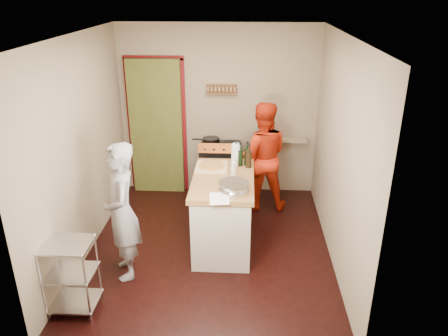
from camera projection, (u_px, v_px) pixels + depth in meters
The scene contains 10 objects.
floor at pixel (210, 248), 5.55m from camera, with size 3.50×3.50×0.00m, color black.
back_wall at pixel (178, 121), 6.77m from camera, with size 3.00×0.44×2.60m.
left_wall at pixel (81, 150), 5.11m from camera, with size 0.04×3.50×2.60m, color gray.
right_wall at pixel (339, 155), 4.96m from camera, with size 0.04×3.50×2.60m, color gray.
ceiling at pixel (207, 35), 4.53m from camera, with size 3.00×3.50×0.02m, color white.
stove at pixel (220, 171), 6.68m from camera, with size 0.60×0.63×1.00m.
wire_shelving at pixel (71, 274), 4.34m from camera, with size 0.48×0.40×0.80m.
island at pixel (223, 210), 5.43m from camera, with size 0.74×1.34×1.25m.
person_stripe at pixel (122, 212), 4.77m from camera, with size 0.58×0.38×1.59m, color #B9B9BE.
person_red at pixel (262, 156), 6.28m from camera, with size 0.78×0.61×1.61m, color red.
Camera 1 is at (0.44, -4.69, 3.10)m, focal length 35.00 mm.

